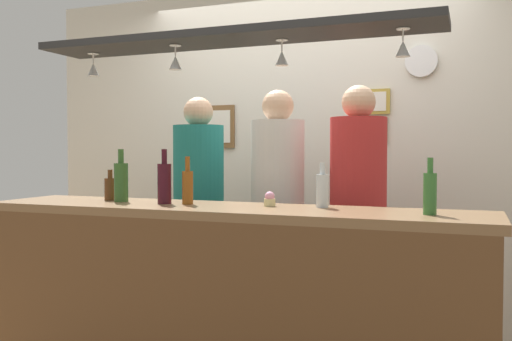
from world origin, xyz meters
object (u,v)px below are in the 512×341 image
bottle_beer_amber_tall (188,186)px  bottle_soda_clear (322,189)px  bottle_champagne_green (121,181)px  cupcake (270,199)px  person_middle_white_patterned_shirt (278,197)px  picture_frame_lower_pair (366,131)px  picture_frame_upper_small (374,102)px  wall_clock (421,61)px  bottle_beer_green_import (430,192)px  bottle_beer_brown_stubby (110,188)px  bottle_wine_dark_red (164,182)px  picture_frame_caricature (219,127)px  person_right_red_shirt (358,199)px  person_left_teal_shirt (199,197)px

bottle_beer_amber_tall → bottle_soda_clear: (0.72, 0.10, -0.01)m
bottle_champagne_green → cupcake: (0.88, 0.06, -0.08)m
person_middle_white_patterned_shirt → picture_frame_lower_pair: 0.93m
picture_frame_upper_small → wall_clock: (0.32, -0.01, 0.27)m
bottle_beer_green_import → wall_clock: size_ratio=1.18×
bottle_beer_brown_stubby → picture_frame_upper_small: picture_frame_upper_small is taller
bottle_wine_dark_red → picture_frame_caricature: bearing=102.9°
bottle_beer_brown_stubby → person_right_red_shirt: bearing=24.8°
cupcake → picture_frame_upper_small: (0.33, 1.32, 0.61)m
person_middle_white_patterned_shirt → person_right_red_shirt: bearing=0.0°
picture_frame_lower_pair → bottle_beer_green_import: bearing=-69.1°
person_left_teal_shirt → bottle_beer_green_import: bearing=-24.9°
wall_clock → bottle_beer_brown_stubby: bearing=-141.4°
bottle_beer_brown_stubby → picture_frame_lower_pair: (1.26, 1.32, 0.37)m
person_right_red_shirt → picture_frame_upper_small: 0.95m
bottle_soda_clear → picture_frame_caricature: 1.77m
person_middle_white_patterned_shirt → bottle_soda_clear: 0.73m
person_right_red_shirt → bottle_soda_clear: (-0.07, -0.57, 0.09)m
picture_frame_caricature → bottle_wine_dark_red: bearing=-77.1°
person_right_red_shirt → picture_frame_caricature: (-1.25, 0.70, 0.48)m
bottle_wine_dark_red → bottle_beer_amber_tall: bearing=10.0°
cupcake → picture_frame_upper_small: bearing=76.1°
picture_frame_caricature → picture_frame_lower_pair: (1.17, 0.00, -0.05)m
wall_clock → bottle_beer_amber_tall: bearing=-128.9°
bottle_beer_amber_tall → person_left_teal_shirt: bearing=112.5°
picture_frame_caricature → bottle_beer_amber_tall: bearing=-71.9°
bottle_beer_green_import → bottle_soda_clear: 0.56m
person_left_teal_shirt → bottle_beer_brown_stubby: person_left_teal_shirt is taller
bottle_soda_clear → picture_frame_caricature: picture_frame_caricature is taller
bottle_champagne_green → picture_frame_upper_small: picture_frame_upper_small is taller
bottle_beer_green_import → cupcake: (-0.81, 0.10, -0.07)m
person_left_teal_shirt → picture_frame_lower_pair: size_ratio=5.66×
person_right_red_shirt → bottle_wine_dark_red: person_right_red_shirt is taller
bottle_beer_brown_stubby → picture_frame_lower_pair: picture_frame_lower_pair is taller
bottle_beer_brown_stubby → picture_frame_caricature: picture_frame_caricature is taller
bottle_beer_green_import → picture_frame_lower_pair: 1.55m
person_right_red_shirt → bottle_beer_green_import: size_ratio=6.66×
bottle_champagne_green → bottle_beer_amber_tall: bottle_champagne_green is taller
person_right_red_shirt → person_left_teal_shirt: bearing=-180.0°
bottle_champagne_green → bottle_wine_dark_red: size_ratio=1.00×
bottle_soda_clear → picture_frame_caricature: bearing=132.7°
person_right_red_shirt → bottle_beer_amber_tall: (-0.80, -0.68, 0.10)m
person_left_teal_shirt → person_right_red_shirt: size_ratio=0.98×
bottle_beer_green_import → bottle_champagne_green: size_ratio=0.87×
bottle_beer_brown_stubby → picture_frame_upper_small: bearing=44.9°
cupcake → person_right_red_shirt: bearing=60.8°
picture_frame_upper_small → picture_frame_lower_pair: (-0.06, 0.00, -0.21)m
person_middle_white_patterned_shirt → bottle_beer_green_import: 1.22m
bottle_champagne_green → picture_frame_caricature: bearing=90.9°
bottle_champagne_green → picture_frame_lower_pair: size_ratio=1.00×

